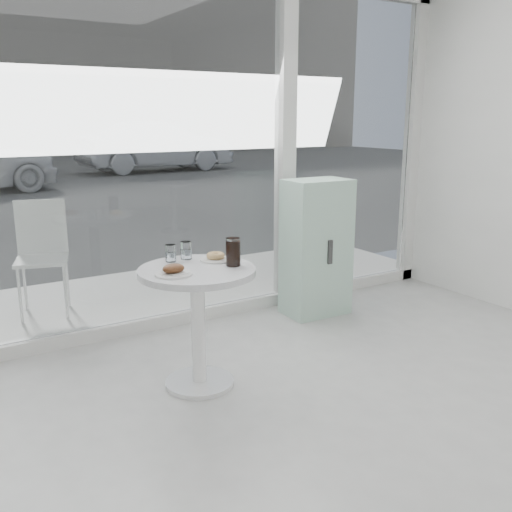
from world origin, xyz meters
TOP-DOWN VIEW (x-y plane):
  - storefront at (0.07, 3.00)m, footprint 5.00×0.14m
  - main_table at (-0.50, 1.90)m, footprint 0.72×0.72m
  - patio_deck at (0.00, 3.80)m, footprint 5.60×1.60m
  - mint_cabinet at (0.97, 2.61)m, footprint 0.55×0.38m
  - patio_chair at (-1.05, 3.73)m, footprint 0.50×0.50m
  - car_silver at (4.80, 15.68)m, footprint 4.69×1.82m
  - plate_fritter at (-0.68, 1.83)m, footprint 0.22×0.22m
  - plate_donut at (-0.31, 2.01)m, footprint 0.20×0.20m
  - water_tumbler_a at (-0.57, 2.13)m, footprint 0.07×0.07m
  - water_tumbler_b at (-0.46, 2.14)m, footprint 0.07×0.07m
  - cola_glass at (-0.28, 1.84)m, footprint 0.09×0.09m

SIDE VIEW (x-z plane):
  - patio_deck at x=0.00m, z-range 0.00..0.05m
  - main_table at x=-0.50m, z-range 0.17..0.94m
  - mint_cabinet at x=0.97m, z-range 0.00..1.16m
  - patio_chair at x=-1.05m, z-range 0.11..1.06m
  - car_silver at x=4.80m, z-range 0.00..1.52m
  - plate_donut at x=-0.31m, z-range 0.76..0.82m
  - plate_fritter at x=-0.68m, z-range 0.76..0.83m
  - water_tumbler_a at x=-0.57m, z-range 0.76..0.87m
  - water_tumbler_b at x=-0.46m, z-range 0.76..0.88m
  - cola_glass at x=-0.28m, z-range 0.77..0.94m
  - storefront at x=0.07m, z-range 0.21..3.21m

